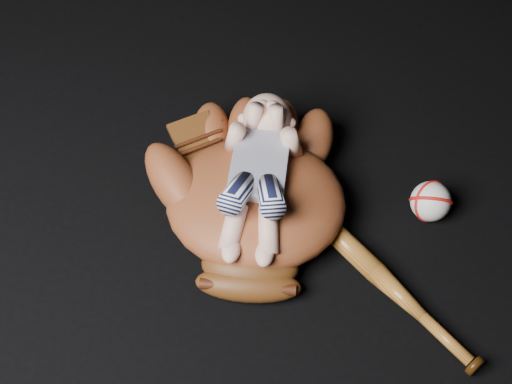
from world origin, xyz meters
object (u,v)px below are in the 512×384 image
baseball_glove (256,196)px  baseball_bat (386,282)px  newborn_baby (258,175)px  baseball (431,201)px

baseball_glove → baseball_bat: size_ratio=1.11×
baseball_bat → newborn_baby: bearing=140.2°
baseball_bat → baseball: bearing=53.4°
baseball → baseball_glove: bearing=177.3°
baseball_glove → newborn_baby: 0.06m
baseball_glove → baseball: 0.35m
baseball_glove → baseball: baseball_glove is taller
baseball_glove → baseball_bat: baseball_glove is taller
baseball_glove → baseball: (0.35, -0.02, -0.04)m
baseball_bat → baseball: size_ratio=5.56×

